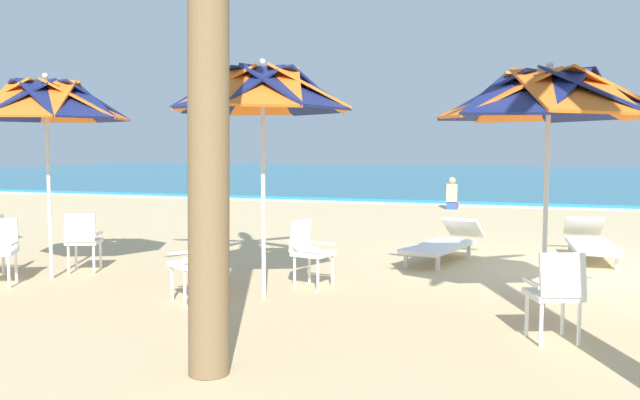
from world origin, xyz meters
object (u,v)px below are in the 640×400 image
object	(u,v)px
beach_umbrella_2	(46,103)
sun_lounger_2	(444,243)
plastic_chair_1	(197,258)
plastic_chair_0	(556,290)
plastic_chair_5	(83,238)
plastic_chair_2	(309,249)
beach_umbrella_1	(262,92)
sun_lounger_1	(591,242)
beachgoer_seated	(453,199)
beach_umbrella_0	(549,97)

from	to	relation	value
beach_umbrella_2	sun_lounger_2	xyz separation A→B (m)	(4.89, 3.16, -2.11)
plastic_chair_1	plastic_chair_0	bearing A→B (deg)	-7.03
plastic_chair_1	beach_umbrella_2	bearing A→B (deg)	168.95
beach_umbrella_2	plastic_chair_5	size ratio (longest dim) A/B	3.22
plastic_chair_2	sun_lounger_2	bearing A→B (deg)	61.43
plastic_chair_1	plastic_chair_2	distance (m)	1.50
beach_umbrella_1	sun_lounger_1	bearing A→B (deg)	47.39
plastic_chair_0	beach_umbrella_1	xyz separation A→B (m)	(-3.25, 0.77, 1.94)
plastic_chair_0	beach_umbrella_2	bearing A→B (deg)	171.40
sun_lounger_1	plastic_chair_1	bearing A→B (deg)	-135.68
beach_umbrella_2	plastic_chair_5	distance (m)	1.97
beach_umbrella_2	sun_lounger_2	world-z (taller)	beach_umbrella_2
beach_umbrella_1	plastic_chair_5	xyz separation A→B (m)	(-3.11, 0.72, -1.94)
plastic_chair_1	sun_lounger_1	size ratio (longest dim) A/B	0.40
sun_lounger_2	plastic_chair_5	bearing A→B (deg)	-150.88
plastic_chair_1	beachgoer_seated	distance (m)	12.49
beach_umbrella_1	plastic_chair_5	world-z (taller)	beach_umbrella_1
beachgoer_seated	beach_umbrella_0	bearing A→B (deg)	-78.33
plastic_chair_0	beachgoer_seated	size ratio (longest dim) A/B	0.94
beach_umbrella_2	beachgoer_seated	distance (m)	12.73
beach_umbrella_1	plastic_chair_1	bearing A→B (deg)	-158.76
beach_umbrella_0	beach_umbrella_2	bearing A→B (deg)	-179.84
beach_umbrella_2	sun_lounger_1	distance (m)	8.42
plastic_chair_1	beach_umbrella_2	world-z (taller)	beach_umbrella_2
beach_umbrella_1	beachgoer_seated	world-z (taller)	beach_umbrella_1
beach_umbrella_0	beach_umbrella_1	bearing A→B (deg)	-175.87
beach_umbrella_1	beach_umbrella_2	bearing A→B (deg)	176.31
plastic_chair_0	plastic_chair_2	bearing A→B (deg)	151.51
plastic_chair_5	sun_lounger_2	world-z (taller)	plastic_chair_5
beach_umbrella_0	sun_lounger_1	world-z (taller)	beach_umbrella_0
plastic_chair_5	beachgoer_seated	bearing A→B (deg)	71.59
beach_umbrella_1	plastic_chair_1	size ratio (longest dim) A/B	3.26
beachgoer_seated	plastic_chair_0	bearing A→B (deg)	-78.76
beach_umbrella_1	sun_lounger_1	size ratio (longest dim) A/B	1.29
beach_umbrella_2	beachgoer_seated	size ratio (longest dim) A/B	3.02
plastic_chair_0	sun_lounger_1	xyz separation A→B (m)	(0.62, 4.97, -0.22)
plastic_chair_0	beach_umbrella_0	bearing A→B (deg)	95.94
plastic_chair_1	plastic_chair_5	distance (m)	2.59
plastic_chair_2	beachgoer_seated	distance (m)	11.30
plastic_chair_1	plastic_chair_5	world-z (taller)	same
beach_umbrella_0	beach_umbrella_2	world-z (taller)	beach_umbrella_2
plastic_chair_2	plastic_chair_5	bearing A→B (deg)	-177.86
plastic_chair_1	plastic_chair_2	bearing A→B (deg)	48.35
beach_umbrella_1	plastic_chair_2	xyz separation A→B (m)	(0.27, 0.84, -1.94)
plastic_chair_2	sun_lounger_1	distance (m)	4.92
beach_umbrella_2	plastic_chair_1	bearing A→B (deg)	-11.05
beach_umbrella_1	sun_lounger_2	bearing A→B (deg)	63.91
beach_umbrella_0	plastic_chair_1	world-z (taller)	beach_umbrella_0
plastic_chair_0	plastic_chair_5	world-z (taller)	same
sun_lounger_1	beachgoer_seated	world-z (taller)	beachgoer_seated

